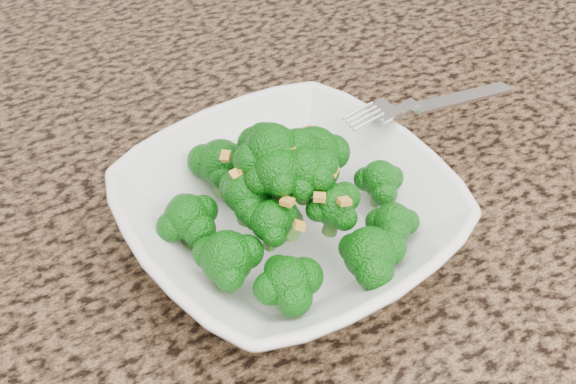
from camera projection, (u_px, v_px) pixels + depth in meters
granite_counter at (198, 359)px, 0.46m from camera, size 1.64×1.04×0.03m
bowl at (288, 217)px, 0.49m from camera, size 0.24×0.24×0.05m
broccoli_pile at (288, 153)px, 0.45m from camera, size 0.19×0.19×0.06m
garlic_topping at (288, 110)px, 0.43m from camera, size 0.11×0.11×0.01m
fork at (409, 107)px, 0.53m from camera, size 0.17×0.04×0.01m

